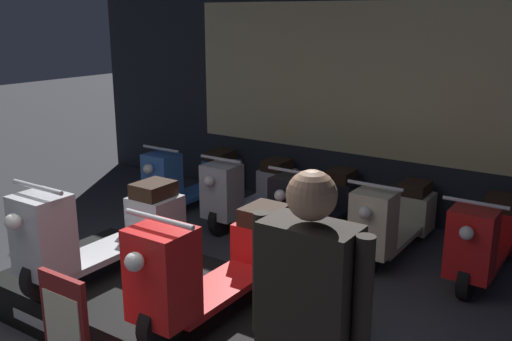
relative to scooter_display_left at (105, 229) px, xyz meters
The scene contains 10 objects.
shop_wall_back 3.41m from the scooter_display_left, 78.04° to the left, with size 8.03×0.09×3.20m.
display_platform 0.75m from the scooter_display_left, ahead, with size 2.47×1.29×0.31m.
scooter_display_left is the anchor object (origin of this frame).
scooter_display_right 1.11m from the scooter_display_left, ahead, with size 0.51×1.56×0.84m.
scooter_backrow_0 2.53m from the scooter_display_left, 114.53° to the left, with size 0.51×1.56×0.84m.
scooter_backrow_1 2.31m from the scooter_display_left, 95.05° to the left, with size 0.51×1.56×0.84m.
scooter_backrow_2 2.39m from the scooter_display_left, 74.38° to the left, with size 0.51×1.56×0.84m.
scooter_backrow_3 2.74m from the scooter_display_left, 57.07° to the left, with size 0.51×1.56×0.84m.
scooter_backrow_4 3.27m from the scooter_display_left, 44.56° to the left, with size 0.51×1.56×0.84m.
person_right_browsing 2.37m from the scooter_display_left, 19.78° to the right, with size 0.57×0.23×1.65m.
Camera 1 is at (2.59, -1.80, 2.25)m, focal length 40.00 mm.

